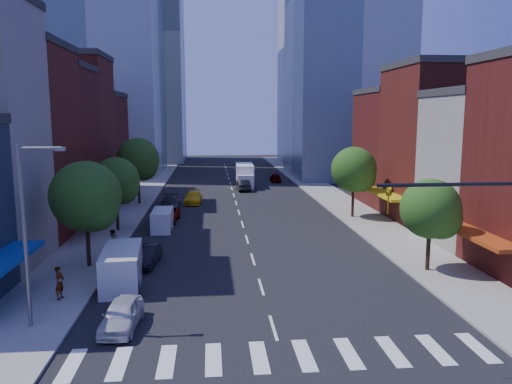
# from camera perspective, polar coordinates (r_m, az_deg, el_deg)

# --- Properties ---
(ground) EXTENTS (220.00, 220.00, 0.00)m
(ground) POSITION_cam_1_polar(r_m,az_deg,el_deg) (25.76, 1.99, -15.24)
(ground) COLOR black
(ground) RESTS_ON ground
(sidewalk_left) EXTENTS (5.00, 120.00, 0.15)m
(sidewalk_left) POSITION_cam_1_polar(r_m,az_deg,el_deg) (64.90, -13.57, -0.73)
(sidewalk_left) COLOR gray
(sidewalk_left) RESTS_ON ground
(sidewalk_right) EXTENTS (5.00, 120.00, 0.15)m
(sidewalk_right) POSITION_cam_1_polar(r_m,az_deg,el_deg) (66.04, 8.42, -0.41)
(sidewalk_right) COLOR gray
(sidewalk_right) RESTS_ON ground
(crosswalk) EXTENTS (19.00, 3.00, 0.01)m
(crosswalk) POSITION_cam_1_polar(r_m,az_deg,el_deg) (23.08, 2.98, -18.23)
(crosswalk) COLOR silver
(crosswalk) RESTS_ON ground
(bldg_left_3) EXTENTS (12.00, 8.00, 15.00)m
(bldg_left_3) POSITION_cam_1_polar(r_m,az_deg,el_deg) (55.44, -24.25, 4.90)
(bldg_left_3) COLOR #561615
(bldg_left_3) RESTS_ON ground
(bldg_left_4) EXTENTS (12.00, 9.00, 17.00)m
(bldg_left_4) POSITION_cam_1_polar(r_m,az_deg,el_deg) (63.49, -21.83, 6.34)
(bldg_left_4) COLOR #5A1C15
(bldg_left_4) RESTS_ON ground
(bldg_left_5) EXTENTS (12.00, 10.00, 13.00)m
(bldg_left_5) POSITION_cam_1_polar(r_m,az_deg,el_deg) (72.72, -19.62, 5.10)
(bldg_left_5) COLOR #561615
(bldg_left_5) RESTS_ON ground
(bldg_right_1) EXTENTS (12.00, 8.00, 12.00)m
(bldg_right_1) POSITION_cam_1_polar(r_m,az_deg,el_deg) (45.46, 26.70, 2.16)
(bldg_right_1) COLOR beige
(bldg_right_1) RESTS_ON ground
(bldg_right_2) EXTENTS (12.00, 10.00, 15.00)m
(bldg_right_2) POSITION_cam_1_polar(r_m,az_deg,el_deg) (53.17, 21.71, 4.92)
(bldg_right_2) COLOR #5A1C15
(bldg_right_2) RESTS_ON ground
(bldg_right_3) EXTENTS (12.00, 10.00, 13.00)m
(bldg_right_3) POSITION_cam_1_polar(r_m,az_deg,el_deg) (62.30, 17.51, 4.68)
(bldg_right_3) COLOR #561615
(bldg_right_3) RESTS_ON ground
(tower_far_w) EXTENTS (18.00, 18.00, 56.00)m
(tower_far_w) POSITION_cam_1_polar(r_m,az_deg,el_deg) (120.58, -12.87, 16.88)
(tower_far_w) COLOR #9EA5AD
(tower_far_w) RESTS_ON ground
(streetlight) EXTENTS (2.25, 0.25, 9.00)m
(streetlight) POSITION_cam_1_polar(r_m,az_deg,el_deg) (26.41, -24.62, -3.41)
(streetlight) COLOR slate
(streetlight) RESTS_ON sidewalk_left
(tree_left_near) EXTENTS (4.80, 4.80, 7.30)m
(tree_left_near) POSITION_cam_1_polar(r_m,az_deg,el_deg) (35.72, -18.66, -0.75)
(tree_left_near) COLOR black
(tree_left_near) RESTS_ON sidewalk_left
(tree_left_mid) EXTENTS (4.20, 4.20, 6.65)m
(tree_left_mid) POSITION_cam_1_polar(r_m,az_deg,el_deg) (46.42, -15.53, 1.06)
(tree_left_mid) COLOR black
(tree_left_mid) RESTS_ON sidewalk_left
(tree_left_far) EXTENTS (5.00, 5.00, 7.75)m
(tree_left_far) POSITION_cam_1_polar(r_m,az_deg,el_deg) (60.09, -13.21, 3.48)
(tree_left_far) COLOR black
(tree_left_far) RESTS_ON sidewalk_left
(tree_right_near) EXTENTS (4.00, 4.00, 6.20)m
(tree_right_near) POSITION_cam_1_polar(r_m,az_deg,el_deg) (35.10, 19.57, -2.08)
(tree_right_near) COLOR black
(tree_right_near) RESTS_ON sidewalk_right
(tree_right_far) EXTENTS (4.60, 4.60, 7.20)m
(tree_right_far) POSITION_cam_1_polar(r_m,az_deg,el_deg) (51.71, 11.29, 2.35)
(tree_right_far) COLOR black
(tree_right_far) RESTS_ON sidewalk_right
(parked_car_front) EXTENTS (1.94, 4.25, 1.41)m
(parked_car_front) POSITION_cam_1_polar(r_m,az_deg,el_deg) (26.27, -15.11, -13.39)
(parked_car_front) COLOR silver
(parked_car_front) RESTS_ON ground
(parked_car_second) EXTENTS (1.89, 4.35, 1.39)m
(parked_car_second) POSITION_cam_1_polar(r_m,az_deg,el_deg) (36.29, -12.44, -7.10)
(parked_car_second) COLOR black
(parked_car_second) RESTS_ON ground
(parked_car_third) EXTENTS (2.66, 5.14, 1.39)m
(parked_car_third) POSITION_cam_1_polar(r_m,az_deg,el_deg) (50.23, -10.27, -2.63)
(parked_car_third) COLOR #999999
(parked_car_third) RESTS_ON ground
(parked_car_rear) EXTENTS (2.35, 5.39, 1.54)m
(parked_car_rear) POSITION_cam_1_polar(r_m,az_deg,el_deg) (56.01, -9.80, -1.36)
(parked_car_rear) COLOR black
(parked_car_rear) RESTS_ON ground
(cargo_van_near) EXTENTS (2.66, 5.71, 2.36)m
(cargo_van_near) POSITION_cam_1_polar(r_m,az_deg,el_deg) (32.19, -15.11, -8.37)
(cargo_van_near) COLOR silver
(cargo_van_near) RESTS_ON ground
(cargo_van_far) EXTENTS (1.83, 4.43, 1.89)m
(cargo_van_far) POSITION_cam_1_polar(r_m,az_deg,el_deg) (46.71, -10.65, -3.19)
(cargo_van_far) COLOR silver
(cargo_van_far) RESTS_ON ground
(taxi) EXTENTS (2.22, 4.95, 1.41)m
(taxi) POSITION_cam_1_polar(r_m,az_deg,el_deg) (60.49, -7.18, -0.62)
(taxi) COLOR yellow
(taxi) RESTS_ON ground
(traffic_car_oncoming) EXTENTS (1.93, 4.80, 1.55)m
(traffic_car_oncoming) POSITION_cam_1_polar(r_m,az_deg,el_deg) (70.25, -1.50, 0.80)
(traffic_car_oncoming) COLOR black
(traffic_car_oncoming) RESTS_ON ground
(traffic_car_far) EXTENTS (1.61, 3.92, 1.33)m
(traffic_car_far) POSITION_cam_1_polar(r_m,az_deg,el_deg) (79.72, 2.24, 1.66)
(traffic_car_far) COLOR #999999
(traffic_car_far) RESTS_ON ground
(box_truck) EXTENTS (2.71, 8.23, 3.29)m
(box_truck) POSITION_cam_1_polar(r_m,az_deg,el_deg) (73.99, -1.30, 1.82)
(box_truck) COLOR white
(box_truck) RESTS_ON ground
(pedestrian_near) EXTENTS (0.59, 0.77, 1.89)m
(pedestrian_near) POSITION_cam_1_polar(r_m,az_deg,el_deg) (30.78, -21.53, -9.63)
(pedestrian_near) COLOR #999999
(pedestrian_near) RESTS_ON sidewalk_left
(pedestrian_far) EXTENTS (0.96, 1.06, 1.78)m
(pedestrian_far) POSITION_cam_1_polar(r_m,az_deg,el_deg) (39.47, -16.08, -5.43)
(pedestrian_far) COLOR #999999
(pedestrian_far) RESTS_ON sidewalk_left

